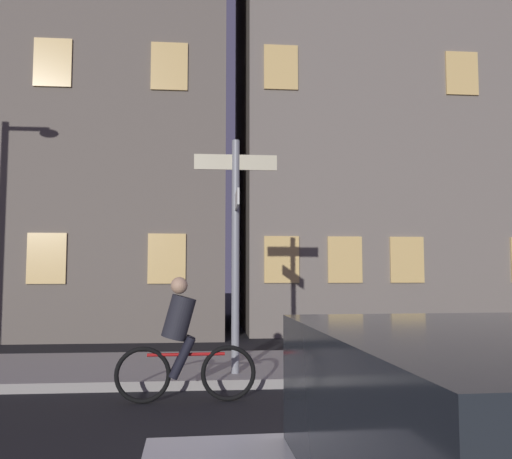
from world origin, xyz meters
name	(u,v)px	position (x,y,z in m)	size (l,w,h in m)	color
sidewalk_kerb	(251,367)	(0.00, 5.94, 0.07)	(40.00, 2.85, 0.14)	#9E9991
signpost	(236,235)	(-0.32, 5.03, 2.26)	(1.30, 1.60, 3.60)	gray
cyclist	(182,344)	(-1.07, 3.84, 0.75)	(1.82, 0.34, 1.61)	black
building_right_block	(361,56)	(4.43, 14.30, 9.10)	(8.27, 7.85, 18.21)	slate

